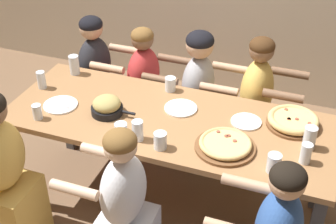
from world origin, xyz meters
TOP-DOWN VIEW (x-y plane):
  - ground_plane at (0.00, 0.00)m, footprint 18.00×18.00m
  - dining_table at (0.00, 0.00)m, footprint 2.17×0.84m
  - pizza_board_main at (0.78, 0.20)m, footprint 0.34×0.34m
  - pizza_board_second at (0.43, -0.18)m, footprint 0.37×0.37m
  - skillet_bowl at (-0.40, -0.08)m, footprint 0.31×0.21m
  - empty_plate_a at (0.49, 0.13)m, footprint 0.20×0.20m
  - empty_plate_b at (-0.74, -0.11)m, footprint 0.23×0.23m
  - empty_plate_c at (0.04, 0.13)m, footprint 0.22×0.22m
  - drinking_glass_a at (0.06, -0.31)m, footprint 0.08×0.08m
  - drinking_glass_b at (-0.87, 0.32)m, footprint 0.08×0.08m
  - drinking_glass_c at (-0.11, 0.34)m, footprint 0.08×0.08m
  - drinking_glass_d at (-0.80, -0.29)m, footprint 0.06×0.06m
  - drinking_glass_e at (0.89, -0.14)m, footprint 0.06×0.06m
  - drinking_glass_f at (0.73, -0.29)m, footprint 0.08×0.08m
  - drinking_glass_g at (-0.10, -0.28)m, footprint 0.07×0.07m
  - drinking_glass_h at (-0.99, 0.05)m, footprint 0.06×0.06m
  - drinking_glass_i at (0.90, 0.00)m, footprint 0.08×0.08m
  - drinking_glass_j at (-0.19, -0.31)m, footprint 0.08×0.08m
  - diner_far_left at (-0.88, 0.64)m, footprint 0.51×0.40m
  - diner_far_midleft at (-0.44, 0.64)m, footprint 0.51×0.40m
  - diner_near_center at (-0.04, -0.64)m, footprint 0.51×0.40m
  - diner_far_center at (0.02, 0.64)m, footprint 0.51×0.40m
  - diner_near_left at (-0.86, -0.64)m, footprint 0.51×0.40m
  - diner_far_midright at (0.47, 0.64)m, footprint 0.51×0.40m

SIDE VIEW (x-z plane):
  - ground_plane at x=0.00m, z-range 0.00..0.00m
  - diner_far_midleft at x=-0.44m, z-range -0.05..1.03m
  - diner_near_center at x=-0.04m, z-range -0.05..1.05m
  - diner_far_left at x=-0.88m, z-range -0.05..1.07m
  - diner_far_midright at x=0.47m, z-range -0.05..1.10m
  - diner_far_center at x=0.02m, z-range -0.04..1.09m
  - diner_near_left at x=-0.86m, z-range -0.04..1.12m
  - dining_table at x=0.00m, z-range 0.30..1.08m
  - empty_plate_b at x=-0.74m, z-range 0.78..0.79m
  - empty_plate_c at x=0.04m, z-range 0.78..0.79m
  - empty_plate_a at x=0.49m, z-range 0.78..0.79m
  - pizza_board_second at x=0.43m, z-range 0.78..0.83m
  - pizza_board_main at x=0.78m, z-range 0.78..0.85m
  - drinking_glass_c at x=-0.11m, z-range 0.77..0.88m
  - drinking_glass_a at x=0.06m, z-range 0.77..0.88m
  - drinking_glass_d at x=-0.80m, z-range 0.77..0.88m
  - drinking_glass_j at x=-0.19m, z-range 0.77..0.88m
  - drinking_glass_f at x=0.73m, z-range 0.78..0.89m
  - skillet_bowl at x=-0.40m, z-range 0.77..0.90m
  - drinking_glass_e at x=0.89m, z-range 0.77..0.90m
  - drinking_glass_g at x=-0.10m, z-range 0.77..0.90m
  - drinking_glass_h at x=-0.99m, z-range 0.77..0.90m
  - drinking_glass_b at x=-0.87m, z-range 0.77..0.92m
  - drinking_glass_i at x=0.90m, z-range 0.78..0.93m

